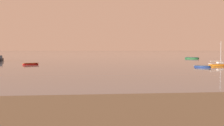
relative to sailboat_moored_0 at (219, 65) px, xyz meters
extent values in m
cone|color=black|center=(-47.80, 30.13, 0.03)|extent=(2.15, 1.82, 1.92)
ellipsoid|color=orange|center=(-0.01, 0.00, -0.06)|extent=(4.50, 1.79, 0.76)
cube|color=silver|center=(-0.01, 0.00, 0.24)|extent=(3.83, 1.59, 0.08)
cube|color=silver|center=(0.21, 0.02, 0.45)|extent=(1.13, 0.85, 0.27)
cylinder|color=#B7BABF|center=(0.39, 0.04, 2.39)|extent=(0.08, 0.08, 4.16)
cylinder|color=beige|center=(-0.55, -0.06, 0.73)|extent=(2.41, 0.39, 0.15)
ellipsoid|color=red|center=(-36.19, 8.27, -0.09)|extent=(3.60, 2.89, 0.55)
cube|color=brown|center=(-36.19, 8.27, 0.15)|extent=(3.35, 2.72, 0.07)
cube|color=brown|center=(-36.19, 8.27, 0.06)|extent=(0.77, 1.03, 0.06)
ellipsoid|color=navy|center=(-4.73, -3.47, -0.10)|extent=(2.97, 3.13, 0.51)
cube|color=#33383F|center=(-4.73, -3.47, 0.12)|extent=(2.78, 2.92, 0.07)
cube|color=#33383F|center=(-4.73, -3.47, 0.04)|extent=(0.87, 0.81, 0.05)
ellipsoid|color=#23602D|center=(10.40, 39.70, -0.05)|extent=(4.78, 4.05, 0.74)
cube|color=#33383F|center=(10.40, 39.70, 0.27)|extent=(4.45, 3.81, 0.10)
cube|color=#33383F|center=(10.40, 39.70, 0.16)|extent=(1.09, 1.36, 0.07)
camera|label=1|loc=(-26.50, -53.47, 3.13)|focal=47.54mm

